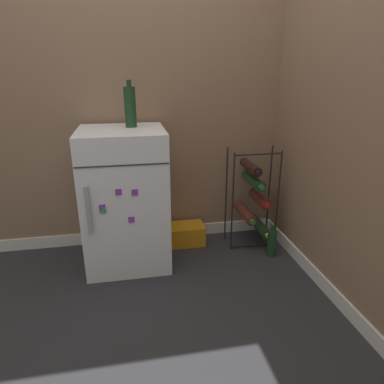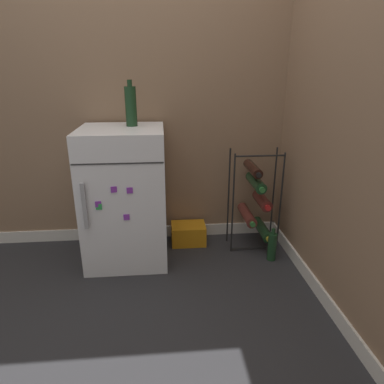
# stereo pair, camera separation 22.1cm
# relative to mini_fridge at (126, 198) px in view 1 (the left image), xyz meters

# --- Properties ---
(ground_plane) EXTENTS (14.00, 14.00, 0.00)m
(ground_plane) POSITION_rel_mini_fridge_xyz_m (0.24, -0.28, -0.46)
(ground_plane) COLOR #28282B
(wall_back) EXTENTS (6.83, 0.07, 2.50)m
(wall_back) POSITION_rel_mini_fridge_xyz_m (0.24, 0.32, 0.78)
(wall_back) COLOR #84664C
(wall_back) RESTS_ON ground_plane
(mini_fridge) EXTENTS (0.54, 0.55, 0.92)m
(mini_fridge) POSITION_rel_mini_fridge_xyz_m (0.00, 0.00, 0.00)
(mini_fridge) COLOR white
(mini_fridge) RESTS_ON ground_plane
(wine_rack) EXTENTS (0.36, 0.33, 0.74)m
(wine_rack) POSITION_rel_mini_fridge_xyz_m (0.93, 0.08, -0.10)
(wine_rack) COLOR black
(wine_rack) RESTS_ON ground_plane
(soda_box) EXTENTS (0.26, 0.19, 0.15)m
(soda_box) POSITION_rel_mini_fridge_xyz_m (0.44, 0.16, -0.38)
(soda_box) COLOR orange
(soda_box) RESTS_ON ground_plane
(fridge_top_bottle) EXTENTS (0.07, 0.07, 0.29)m
(fridge_top_bottle) POSITION_rel_mini_fridge_xyz_m (0.07, 0.07, 0.59)
(fridge_top_bottle) COLOR #19381E
(fridge_top_bottle) RESTS_ON mini_fridge
(loose_bottle_floor) EXTENTS (0.06, 0.06, 0.24)m
(loose_bottle_floor) POSITION_rel_mini_fridge_xyz_m (1.00, -0.14, -0.36)
(loose_bottle_floor) COLOR #19381E
(loose_bottle_floor) RESTS_ON ground_plane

